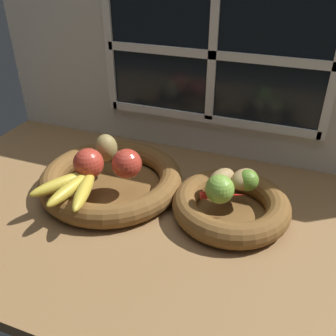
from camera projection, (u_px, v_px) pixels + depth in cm
name	position (u px, v px, depth cm)	size (l,w,h in cm)	color
ground_plane	(177.00, 206.00, 97.57)	(140.00, 90.00, 3.00)	olive
back_wall	(214.00, 64.00, 106.22)	(140.00, 4.60, 55.00)	silver
fruit_bowl_left	(111.00, 180.00, 100.47)	(38.05, 38.05, 5.99)	brown
fruit_bowl_right	(231.00, 206.00, 90.53)	(28.53, 28.53, 5.99)	brown
apple_red_front	(88.00, 163.00, 93.97)	(7.73, 7.73, 7.73)	#B73828
apple_red_right	(127.00, 164.00, 93.94)	(7.63, 7.63, 7.63)	#B73828
pear_brown	(106.00, 148.00, 100.90)	(6.15, 6.26, 7.80)	olive
banana_bunch_front	(73.00, 186.00, 89.25)	(15.89, 17.96, 3.17)	gold
potato_back	(244.00, 179.00, 90.31)	(7.57, 5.40, 4.87)	#A38451
potato_oblong	(222.00, 179.00, 90.76)	(7.92, 4.74, 4.65)	#A38451
lime_near	(220.00, 189.00, 85.04)	(6.72, 6.72, 6.72)	#7AAD3D
lime_far	(248.00, 180.00, 89.53)	(5.32, 5.32, 5.32)	olive
chili_pepper	(223.00, 195.00, 87.14)	(1.97, 1.97, 10.51)	red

